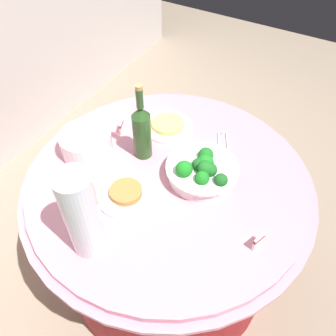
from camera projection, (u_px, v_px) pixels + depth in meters
The scene contains 11 objects.
ground_plane at pixel (168, 266), 1.93m from camera, with size 6.00×6.00×0.00m, color gray.
buffet_table at pixel (168, 228), 1.65m from camera, with size 1.16×1.16×0.74m.
broccoli_bowl at pixel (202, 170), 1.35m from camera, with size 0.28×0.28×0.11m.
plate_stack at pixel (86, 143), 1.44m from camera, with size 0.21×0.21×0.10m.
wine_bottle at pixel (142, 130), 1.38m from camera, with size 0.07×0.07×0.34m.
decorative_fruit_vase at pixel (83, 219), 1.07m from camera, with size 0.11×0.11×0.34m.
serving_tongs at pixel (223, 144), 1.51m from camera, with size 0.16×0.11×0.01m.
food_plate_noodles at pixel (168, 125), 1.58m from camera, with size 0.22×0.22×0.03m.
food_plate_peanuts at pixel (126, 193), 1.31m from camera, with size 0.22×0.22×0.04m.
label_placard_front at pixel (259, 241), 1.15m from camera, with size 0.05×0.03×0.05m.
label_placard_mid at pixel (122, 126), 1.54m from camera, with size 0.05×0.03×0.05m.
Camera 1 is at (-0.79, -0.46, 1.78)m, focal length 37.75 mm.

